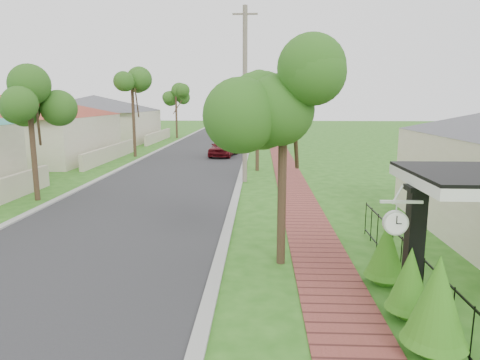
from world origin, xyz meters
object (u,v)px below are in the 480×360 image
(porch_post, at_px, (413,258))
(utility_pole, at_px, (245,95))
(parked_car_red, at_px, (224,147))
(station_clock, at_px, (396,221))
(parked_car_white, at_px, (243,130))
(near_tree, at_px, (284,97))

(porch_post, relative_size, utility_pole, 0.30)
(parked_car_red, relative_size, station_clock, 5.45)
(station_clock, bearing_deg, utility_pole, 102.83)
(parked_car_white, xyz_separation_m, utility_pole, (1.15, -27.44, 3.50))
(parked_car_red, bearing_deg, near_tree, -71.72)
(parked_car_white, bearing_deg, utility_pole, -78.12)
(parked_car_white, bearing_deg, parked_car_red, -82.99)
(near_tree, height_order, utility_pole, utility_pole)
(parked_car_white, relative_size, station_clock, 6.55)
(porch_post, bearing_deg, parked_car_red, 103.29)
(parked_car_red, distance_m, parked_car_white, 17.41)
(parked_car_red, distance_m, near_tree, 21.52)
(porch_post, xyz_separation_m, parked_car_red, (-5.55, 23.50, -0.44))
(station_clock, bearing_deg, near_tree, 122.62)
(porch_post, height_order, parked_car_white, porch_post)
(near_tree, height_order, station_clock, near_tree)
(porch_post, distance_m, station_clock, 1.05)
(near_tree, distance_m, utility_pole, 11.04)
(near_tree, distance_m, station_clock, 4.07)
(porch_post, xyz_separation_m, near_tree, (-2.35, 2.50, 3.00))
(porch_post, distance_m, near_tree, 4.56)
(parked_car_white, distance_m, near_tree, 38.62)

